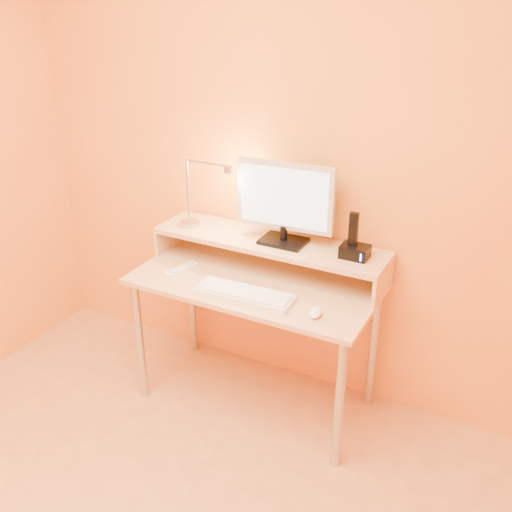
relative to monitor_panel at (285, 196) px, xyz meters
The scene contains 25 objects.
wall_back 0.22m from the monitor_panel, 116.08° to the left, with size 3.00×0.04×2.50m, color orange.
desk_leg_fl 1.08m from the monitor_panel, 146.87° to the right, with size 0.04×0.04×0.69m, color #AFAFB2.
desk_leg_fr 0.99m from the monitor_panel, 41.00° to the right, with size 0.04×0.04×0.69m, color #AFAFB2.
desk_leg_bl 1.00m from the monitor_panel, behind, with size 0.04×0.04×0.69m, color #AFAFB2.
desk_leg_br 0.91m from the monitor_panel, 10.80° to the left, with size 0.04×0.04×0.69m, color #AFAFB2.
desk_lower 0.45m from the monitor_panel, 116.08° to the right, with size 1.20×0.60×0.03m, color tan.
shelf_riser_left 0.75m from the monitor_panel, behind, with size 0.02×0.30×0.14m, color tan.
shelf_riser_right 0.61m from the monitor_panel, ahead, with size 0.02×0.30×0.14m, color tan.
desk_shelf 0.26m from the monitor_panel, behind, with size 1.20×0.30×0.03m, color tan.
monitor_foot 0.23m from the monitor_panel, 90.00° to the right, with size 0.22×0.16×0.02m, color black.
monitor_neck 0.19m from the monitor_panel, 90.00° to the right, with size 0.04×0.04×0.07m, color black.
monitor_panel is the anchor object (origin of this frame).
monitor_back 0.02m from the monitor_panel, 90.00° to the left, with size 0.44×0.01×0.28m, color black.
monitor_screen 0.02m from the monitor_panel, 90.00° to the right, with size 0.44×0.00×0.29m, color #B2D0F1.
lamp_base 0.57m from the monitor_panel, behind, with size 0.10×0.10×0.03m, color #AFAFB2.
lamp_post 0.53m from the monitor_panel, behind, with size 0.01×0.01×0.33m, color #AFAFB2.
lamp_arm 0.43m from the monitor_panel, behind, with size 0.01×0.01×0.24m, color #AFAFB2.
lamp_head 0.31m from the monitor_panel, behind, with size 0.04×0.04×0.03m, color #AFAFB2.
lamp_bulb 0.30m from the monitor_panel, behind, with size 0.03×0.03×0.00m, color #FFEAC6.
phone_dock 0.42m from the monitor_panel, ahead, with size 0.13×0.10×0.06m, color black.
phone_handset 0.36m from the monitor_panel, ahead, with size 0.04×0.03×0.16m, color black.
phone_led 0.46m from the monitor_panel, ahead, with size 0.01×0.00×0.04m, color #2171FF.
keyboard 0.51m from the monitor_panel, 98.80° to the right, with size 0.47×0.15×0.02m, color white.
mouse 0.59m from the monitor_panel, 46.96° to the right, with size 0.05×0.10×0.03m, color white.
remote_control 0.65m from the monitor_panel, 152.57° to the right, with size 0.05×0.18×0.02m, color white.
Camera 1 is at (1.18, -1.09, 2.06)m, focal length 41.54 mm.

